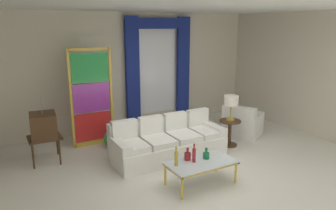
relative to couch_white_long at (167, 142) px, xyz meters
name	(u,v)px	position (x,y,z in m)	size (l,w,h in m)	color
ground_plane	(193,167)	(0.17, -0.73, -0.31)	(16.00, 16.00, 0.00)	silver
wall_rear	(130,71)	(0.17, 2.33, 1.19)	(8.00, 0.12, 3.00)	beige
wall_right	(302,73)	(3.83, -0.13, 1.19)	(0.12, 7.00, 3.00)	beige
ceiling_slab	(173,6)	(0.17, 0.07, 2.71)	(8.00, 7.60, 0.04)	white
curtained_window	(159,61)	(0.94, 2.16, 1.44)	(2.00, 0.17, 2.70)	white
couch_white_long	(167,142)	(0.00, 0.00, 0.00)	(2.35, 0.94, 0.86)	white
coffee_table	(201,164)	(-0.09, -1.34, 0.07)	(1.17, 0.62, 0.41)	silver
bottle_blue_decanter	(206,155)	(0.07, -1.26, 0.17)	(0.11, 0.11, 0.20)	#196B3D
bottle_crystal_tall	(176,158)	(-0.53, -1.26, 0.24)	(0.06, 0.06, 0.34)	gold
bottle_amber_squat	(194,154)	(-0.19, -1.28, 0.24)	(0.06, 0.06, 0.33)	maroon
bottle_ruby_flask	(188,156)	(-0.24, -1.15, 0.18)	(0.11, 0.11, 0.22)	maroon
vintage_tv	(43,127)	(-2.25, 0.95, 0.42)	(0.62, 0.64, 1.35)	#472D19
armchair_white	(242,125)	(2.21, 0.18, -0.02)	(1.10, 1.09, 0.80)	white
stained_glass_divider	(92,100)	(-1.14, 1.40, 0.75)	(0.95, 0.05, 2.20)	gold
peacock_figurine	(115,139)	(-0.80, 0.92, -0.09)	(0.44, 0.60, 0.50)	beige
round_side_table	(230,131)	(1.53, -0.17, 0.05)	(0.48, 0.48, 0.59)	#472D19
table_lamp_brass	(231,102)	(1.53, -0.17, 0.72)	(0.32, 0.32, 0.57)	#B29338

